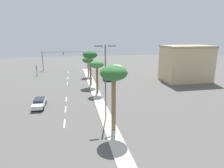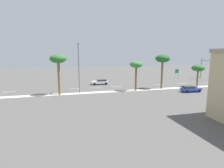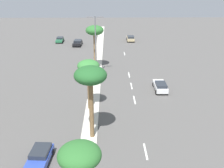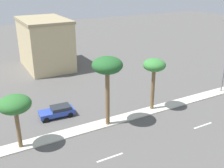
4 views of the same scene
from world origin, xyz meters
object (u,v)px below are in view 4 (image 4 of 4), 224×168
at_px(commercial_building, 45,43).
at_px(palm_tree_inboard, 154,67).
at_px(palm_tree_left, 107,67).
at_px(sedan_blue_rear, 58,111).
at_px(palm_tree_near, 15,105).

height_order(commercial_building, palm_tree_inboard, commercial_building).
bearing_deg(palm_tree_left, sedan_blue_rear, -136.72).
height_order(palm_tree_near, palm_tree_inboard, palm_tree_inboard).
height_order(commercial_building, palm_tree_left, commercial_building).
distance_m(palm_tree_near, palm_tree_left, 10.11).
distance_m(commercial_building, palm_tree_near, 26.49).
bearing_deg(sedan_blue_rear, palm_tree_left, 43.28).
bearing_deg(sedan_blue_rear, palm_tree_inboard, 70.44).
bearing_deg(sedan_blue_rear, palm_tree_near, -50.22).
xyz_separation_m(palm_tree_inboard, sedan_blue_rear, (-4.04, -11.36, -5.07)).
bearing_deg(palm_tree_near, commercial_building, 158.00).
distance_m(palm_tree_near, sedan_blue_rear, 8.09).
xyz_separation_m(palm_tree_near, palm_tree_inboard, (-0.45, 16.75, 1.02)).
relative_size(palm_tree_left, palm_tree_inboard, 1.21).
bearing_deg(commercial_building, palm_tree_inboard, 15.81).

